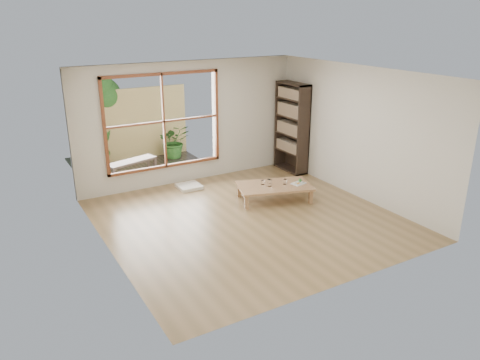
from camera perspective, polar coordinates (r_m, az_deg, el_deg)
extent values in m
plane|color=#95754A|center=(8.51, 1.00, -4.77)|extent=(5.00, 5.00, 0.00)
cube|color=tan|center=(9.28, 4.21, -0.75)|extent=(1.61, 1.20, 0.04)
cube|color=tan|center=(8.88, 0.80, -2.74)|extent=(0.09, 0.09, 0.27)
cube|color=tan|center=(9.48, -0.12, -1.24)|extent=(0.09, 0.09, 0.27)
cube|color=tan|center=(9.24, 8.61, -2.05)|extent=(0.09, 0.09, 0.27)
cube|color=tan|center=(9.82, 7.25, -0.65)|extent=(0.09, 0.09, 0.27)
cube|color=white|center=(10.03, -6.22, -0.77)|extent=(0.48, 0.48, 0.07)
cube|color=#31241B|center=(10.91, 6.34, 6.37)|extent=(0.33, 0.92, 2.05)
cylinder|color=silver|center=(9.18, 3.63, -0.36)|extent=(0.07, 0.07, 0.14)
cylinder|color=silver|center=(9.32, 5.50, -0.21)|extent=(0.07, 0.07, 0.10)
cylinder|color=silver|center=(9.36, 3.52, -0.13)|extent=(0.06, 0.06, 0.08)
cylinder|color=silver|center=(9.28, 2.78, -0.28)|extent=(0.07, 0.07, 0.09)
cube|color=white|center=(9.38, 7.14, -0.42)|extent=(0.30, 0.24, 0.02)
sphere|color=#367930|center=(9.43, 7.34, -0.03)|extent=(0.07, 0.07, 0.07)
cube|color=#C97D2F|center=(9.33, 7.15, -0.40)|extent=(0.05, 0.05, 0.02)
cube|color=beige|center=(9.36, 6.71, -0.33)|extent=(0.07, 0.06, 0.02)
cylinder|color=silver|center=(9.35, 7.50, -0.41)|extent=(0.15, 0.04, 0.01)
cube|color=#312B24|center=(11.30, -11.01, 1.18)|extent=(2.80, 2.00, 0.05)
cube|color=#31241B|center=(10.80, -13.09, 2.21)|extent=(1.22, 0.66, 0.05)
cube|color=#31241B|center=(10.47, -15.06, 0.43)|extent=(0.07, 0.07, 0.32)
cube|color=#31241B|center=(10.69, -15.81, 0.74)|extent=(0.07, 0.07, 0.32)
cube|color=#31241B|center=(11.04, -10.30, 1.80)|extent=(0.07, 0.07, 0.32)
cube|color=#31241B|center=(11.25, -11.10, 2.08)|extent=(0.07, 0.07, 0.32)
cube|color=tan|center=(11.98, -12.92, 6.58)|extent=(2.80, 0.06, 1.80)
imported|color=#336023|center=(12.00, -8.03, 4.71)|extent=(0.87, 0.79, 0.86)
imported|color=#336023|center=(11.53, -16.35, 3.60)|extent=(0.60, 0.54, 0.91)
cylinder|color=#4C3D2D|center=(12.11, -16.48, 5.91)|extent=(0.14, 0.14, 1.60)
sphere|color=#336023|center=(11.97, -16.32, 9.95)|extent=(0.84, 0.84, 0.84)
sphere|color=#336023|center=(12.02, -17.58, 8.89)|extent=(0.70, 0.70, 0.70)
sphere|color=#336023|center=(11.82, -16.74, 11.02)|extent=(0.64, 0.64, 0.64)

